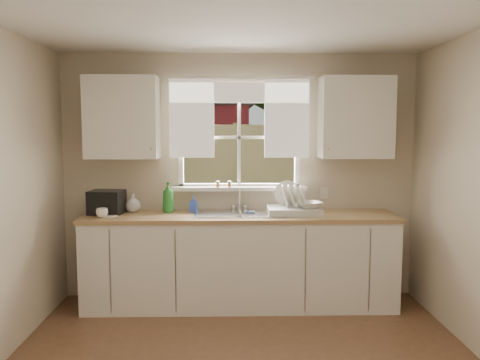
{
  "coord_description": "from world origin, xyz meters",
  "views": [
    {
      "loc": [
        -0.11,
        -3.2,
        1.75
      ],
      "look_at": [
        0.0,
        1.65,
        1.25
      ],
      "focal_mm": 38.0,
      "sensor_mm": 36.0,
      "label": 1
    }
  ],
  "objects_px": {
    "soap_bottle_a": "(168,197)",
    "black_appliance": "(107,202)",
    "cup": "(102,213)",
    "dish_rack": "(293,207)"
  },
  "relations": [
    {
      "from": "soap_bottle_a",
      "to": "black_appliance",
      "type": "bearing_deg",
      "value": 163.54
    },
    {
      "from": "soap_bottle_a",
      "to": "cup",
      "type": "height_order",
      "value": "soap_bottle_a"
    },
    {
      "from": "soap_bottle_a",
      "to": "black_appliance",
      "type": "xyz_separation_m",
      "value": [
        -0.6,
        -0.06,
        -0.04
      ]
    },
    {
      "from": "cup",
      "to": "soap_bottle_a",
      "type": "bearing_deg",
      "value": 37.23
    },
    {
      "from": "soap_bottle_a",
      "to": "cup",
      "type": "distance_m",
      "value": 0.66
    },
    {
      "from": "dish_rack",
      "to": "cup",
      "type": "xyz_separation_m",
      "value": [
        -1.83,
        -0.15,
        -0.02
      ]
    },
    {
      "from": "dish_rack",
      "to": "cup",
      "type": "height_order",
      "value": "dish_rack"
    },
    {
      "from": "soap_bottle_a",
      "to": "cup",
      "type": "xyz_separation_m",
      "value": [
        -0.59,
        -0.26,
        -0.11
      ]
    },
    {
      "from": "soap_bottle_a",
      "to": "cup",
      "type": "bearing_deg",
      "value": -177.97
    },
    {
      "from": "black_appliance",
      "to": "soap_bottle_a",
      "type": "bearing_deg",
      "value": 12.54
    }
  ]
}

